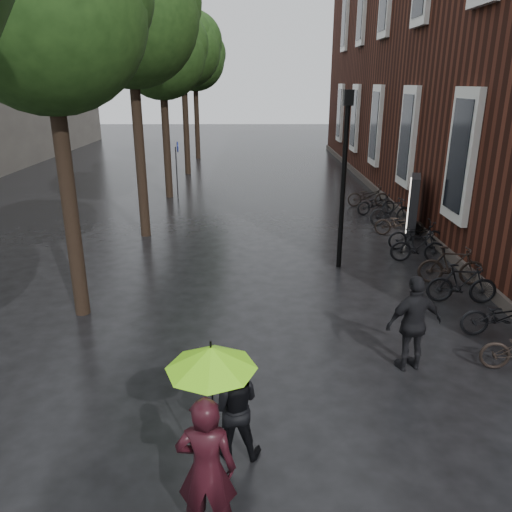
{
  "coord_description": "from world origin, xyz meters",
  "views": [
    {
      "loc": [
        -0.26,
        -3.19,
        4.92
      ],
      "look_at": [
        -0.21,
        7.28,
        1.25
      ],
      "focal_mm": 35.0,
      "sensor_mm": 36.0,
      "label": 1
    }
  ],
  "objects_px": {
    "pedestrian_walking": "(414,324)",
    "parked_bicycles": "(418,240)",
    "ad_lightbox": "(413,206)",
    "person_black": "(233,405)",
    "person_burgundy": "(206,470)",
    "lamp_post": "(344,164)"
  },
  "relations": [
    {
      "from": "pedestrian_walking",
      "to": "parked_bicycles",
      "type": "height_order",
      "value": "pedestrian_walking"
    },
    {
      "from": "pedestrian_walking",
      "to": "ad_lightbox",
      "type": "distance_m",
      "value": 8.61
    },
    {
      "from": "person_black",
      "to": "ad_lightbox",
      "type": "bearing_deg",
      "value": -117.05
    },
    {
      "from": "person_burgundy",
      "to": "lamp_post",
      "type": "height_order",
      "value": "lamp_post"
    },
    {
      "from": "person_black",
      "to": "parked_bicycles",
      "type": "height_order",
      "value": "person_black"
    },
    {
      "from": "ad_lightbox",
      "to": "lamp_post",
      "type": "bearing_deg",
      "value": -116.49
    },
    {
      "from": "parked_bicycles",
      "to": "person_black",
      "type": "bearing_deg",
      "value": -121.43
    },
    {
      "from": "person_black",
      "to": "ad_lightbox",
      "type": "distance_m",
      "value": 11.84
    },
    {
      "from": "person_burgundy",
      "to": "pedestrian_walking",
      "type": "bearing_deg",
      "value": -131.08
    },
    {
      "from": "person_burgundy",
      "to": "lamp_post",
      "type": "relative_size",
      "value": 0.39
    },
    {
      "from": "parked_bicycles",
      "to": "lamp_post",
      "type": "relative_size",
      "value": 2.8
    },
    {
      "from": "person_black",
      "to": "lamp_post",
      "type": "xyz_separation_m",
      "value": [
        2.68,
        7.45,
        2.09
      ]
    },
    {
      "from": "person_burgundy",
      "to": "ad_lightbox",
      "type": "relative_size",
      "value": 0.91
    },
    {
      "from": "ad_lightbox",
      "to": "lamp_post",
      "type": "distance_m",
      "value": 4.56
    },
    {
      "from": "person_black",
      "to": "parked_bicycles",
      "type": "distance_m",
      "value": 9.95
    },
    {
      "from": "ad_lightbox",
      "to": "lamp_post",
      "type": "height_order",
      "value": "lamp_post"
    },
    {
      "from": "person_black",
      "to": "ad_lightbox",
      "type": "relative_size",
      "value": 0.78
    },
    {
      "from": "ad_lightbox",
      "to": "pedestrian_walking",
      "type": "bearing_deg",
      "value": -89.0
    },
    {
      "from": "lamp_post",
      "to": "ad_lightbox",
      "type": "bearing_deg",
      "value": 45.83
    },
    {
      "from": "lamp_post",
      "to": "person_black",
      "type": "bearing_deg",
      "value": -109.75
    },
    {
      "from": "pedestrian_walking",
      "to": "parked_bicycles",
      "type": "distance_m",
      "value": 6.64
    },
    {
      "from": "person_burgundy",
      "to": "parked_bicycles",
      "type": "height_order",
      "value": "person_burgundy"
    }
  ]
}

